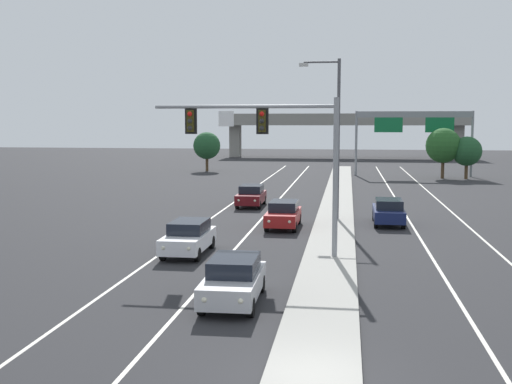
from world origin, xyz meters
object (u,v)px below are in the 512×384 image
Objects in this scene: overhead_signal_mast at (275,141)px; street_lamp_median at (335,129)px; tree_far_right_c at (467,151)px; car_oncoming_darkred at (251,195)px; car_receding_navy at (388,211)px; car_oncoming_silver at (234,280)px; car_oncoming_red at (283,214)px; highway_sign_gantry at (414,123)px; tree_far_right_b at (443,146)px; car_oncoming_white at (189,237)px; tree_far_left_b at (207,146)px.

overhead_signal_mast is 0.85× the size of street_lamp_median.
car_oncoming_darkred is at bearing -127.82° from tree_far_right_c.
car_receding_navy is 0.96× the size of tree_far_right_c.
car_oncoming_red is at bearing 89.52° from car_oncoming_silver.
highway_sign_gantry reaches higher than car_receding_navy.
overhead_signal_mast is 1.81× the size of tree_far_right_c.
car_oncoming_silver is 54.88m from highway_sign_gantry.
street_lamp_median is 1.79× the size of tree_far_right_b.
tree_far_right_b reaches higher than car_oncoming_silver.
tree_far_right_c is (16.62, 34.78, 2.22)m from car_oncoming_red.
tree_far_right_c is at bearing 64.63° from car_oncoming_white.
car_receding_navy is (5.80, 10.38, -4.56)m from overhead_signal_mast.
car_oncoming_white is 8.91m from car_oncoming_red.
tree_far_right_b reaches higher than tree_far_left_b.
car_oncoming_darkred is at bearing 136.21° from street_lamp_median.
car_receding_navy is 0.34× the size of highway_sign_gantry.
overhead_signal_mast is 11.66m from street_lamp_median.
highway_sign_gantry is 2.84× the size of tree_far_right_c.
car_oncoming_darkred is 0.81× the size of tree_far_right_b.
car_receding_navy is at bearing -107.62° from tree_far_right_c.
street_lamp_median reaches higher than tree_far_right_c.
car_oncoming_white is 17.18m from car_oncoming_darkred.
overhead_signal_mast is at bearing -77.73° from car_oncoming_darkred.
overhead_signal_mast is 9.47m from car_oncoming_red.
car_oncoming_darkred is at bearing 102.27° from overhead_signal_mast.
tree_far_right_b is at bearing 67.54° from car_oncoming_white.
car_receding_navy is 0.90× the size of tree_far_left_b.
car_oncoming_silver is 18.99m from car_receding_navy.
car_receding_navy is (3.36, -1.02, -4.97)m from street_lamp_median.
car_oncoming_white is 0.80× the size of tree_far_right_b.
tree_far_right_b is (7.91, 33.01, 2.82)m from car_receding_navy.
car_oncoming_red is at bearing -111.95° from tree_far_right_b.
tree_far_right_c is 0.84× the size of tree_far_right_b.
car_oncoming_silver is at bearing -101.93° from highway_sign_gantry.
car_oncoming_white is (-3.58, 7.69, 0.00)m from car_oncoming_silver.
car_receding_navy is at bearing -97.88° from highway_sign_gantry.
car_oncoming_silver is 0.34× the size of highway_sign_gantry.
car_oncoming_red is at bearing 93.04° from overhead_signal_mast.
tree_far_left_b reaches higher than car_receding_navy.
overhead_signal_mast reaches higher than car_oncoming_silver.
tree_far_left_b reaches higher than tree_far_right_c.
car_oncoming_white is at bearing -78.27° from tree_far_left_b.
car_oncoming_silver and car_oncoming_white have the same top height.
highway_sign_gantry is at bearing 82.12° from car_receding_navy.
highway_sign_gantry reaches higher than car_oncoming_silver.
car_oncoming_red is 0.34× the size of highway_sign_gantry.
tree_far_right_c is (16.75, 50.57, 2.22)m from car_oncoming_silver.
car_oncoming_darkred is at bearing 143.92° from car_receding_navy.
tree_far_right_c is at bearing 71.67° from car_oncoming_silver.
car_oncoming_darkred is at bearing 88.74° from car_oncoming_white.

